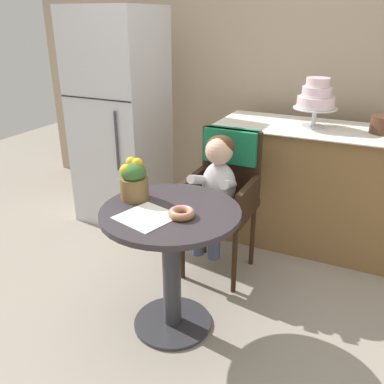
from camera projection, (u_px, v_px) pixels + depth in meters
ground_plane at (173, 323)px, 2.39m from camera, size 8.00×8.00×0.00m
back_wall at (277, 52)px, 3.39m from camera, size 4.80×0.10×2.70m
cafe_table at (171, 246)px, 2.19m from camera, size 0.72×0.72×0.72m
wicker_chair at (226, 179)px, 2.72m from camera, size 0.42×0.45×0.95m
seated_child at (217, 182)px, 2.57m from camera, size 0.27×0.32×0.73m
paper_napkin at (147, 217)px, 2.03m from camera, size 0.31×0.31×0.00m
donut_front at (182, 213)px, 2.02m from camera, size 0.13×0.13×0.04m
flower_vase at (134, 180)px, 2.19m from camera, size 0.15×0.15×0.22m
display_counter at (320, 188)px, 3.07m from camera, size 1.56×0.62×0.90m
tiered_cake_stand at (316, 98)px, 2.86m from camera, size 0.30×0.30×0.34m
refrigerator at (121, 119)px, 3.39m from camera, size 0.64×0.63×1.70m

